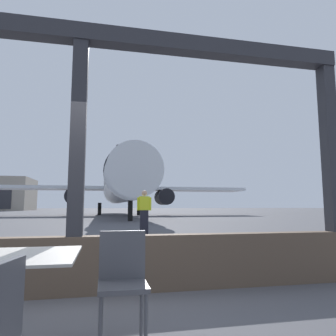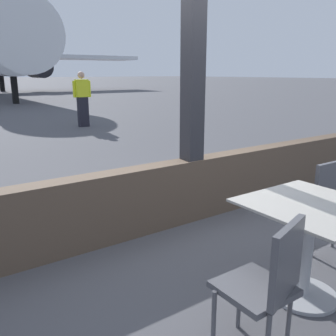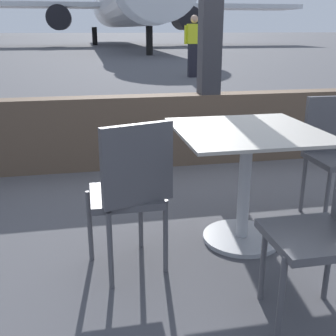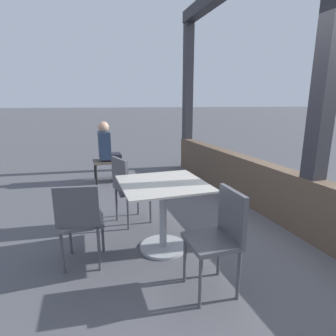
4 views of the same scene
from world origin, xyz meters
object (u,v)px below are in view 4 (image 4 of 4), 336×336
at_px(cafe_chair_aisle_left, 80,218).
at_px(seated_passenger, 108,149).
at_px(dining_table, 163,208).
at_px(cafe_chair_window_left, 220,232).
at_px(lounge_bench, 105,163).
at_px(cafe_chair_window_right, 127,185).

bearing_deg(cafe_chair_aisle_left, seated_passenger, 168.83).
bearing_deg(cafe_chair_aisle_left, dining_table, 95.15).
height_order(cafe_chair_window_left, lounge_bench, cafe_chair_window_left).
xyz_separation_m(dining_table, cafe_chair_aisle_left, (0.08, -0.86, 0.04)).
xyz_separation_m(dining_table, cafe_chair_window_right, (-0.77, -0.26, 0.06)).
distance_m(dining_table, cafe_chair_window_left, 0.84).
bearing_deg(seated_passenger, dining_table, 5.18).
distance_m(cafe_chair_window_left, seated_passenger, 3.76).
height_order(lounge_bench, seated_passenger, seated_passenger).
bearing_deg(seated_passenger, lounge_bench, -100.73).
xyz_separation_m(cafe_chair_window_right, seated_passenger, (-2.16, -0.01, 0.13)).
bearing_deg(cafe_chair_window_left, seated_passenger, -171.99).
height_order(cafe_chair_aisle_left, lounge_bench, cafe_chair_aisle_left).
xyz_separation_m(cafe_chair_window_left, seated_passenger, (-3.72, -0.52, 0.13)).
height_order(cafe_chair_aisle_left, seated_passenger, seated_passenger).
bearing_deg(cafe_chair_aisle_left, lounge_bench, 170.18).
bearing_deg(dining_table, seated_passenger, -174.82).
height_order(dining_table, cafe_chair_aisle_left, cafe_chair_aisle_left).
bearing_deg(dining_table, lounge_bench, -173.47).
height_order(cafe_chair_window_right, lounge_bench, cafe_chair_window_right).
bearing_deg(lounge_bench, cafe_chair_window_left, 9.05).
bearing_deg(dining_table, cafe_chair_aisle_left, -84.85).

